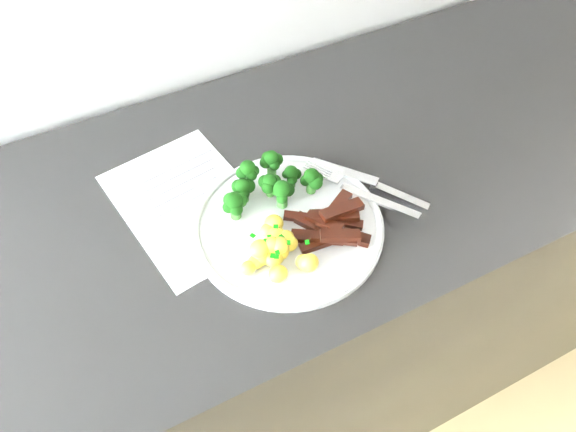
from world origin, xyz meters
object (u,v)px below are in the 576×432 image
(broccoli, at_px, (268,183))
(fork, at_px, (363,193))
(recipe_paper, at_px, (188,203))
(plate, at_px, (288,225))
(knife, at_px, (384,189))
(beef_strips, at_px, (331,225))
(counter, at_px, (238,337))
(potatoes, at_px, (276,249))

(broccoli, relative_size, fork, 0.90)
(recipe_paper, xyz_separation_m, fork, (0.24, -0.12, 0.02))
(plate, xyz_separation_m, knife, (0.17, -0.01, 0.00))
(broccoli, height_order, beef_strips, broccoli)
(counter, distance_m, potatoes, 0.48)
(fork, bearing_deg, counter, 157.64)
(plate, distance_m, beef_strips, 0.07)
(beef_strips, xyz_separation_m, knife, (0.12, 0.03, -0.01))
(recipe_paper, xyz_separation_m, plate, (0.12, -0.11, 0.01))
(plate, relative_size, fork, 1.58)
(broccoli, distance_m, knife, 0.19)
(broccoli, distance_m, beef_strips, 0.12)
(counter, distance_m, recipe_paper, 0.44)
(broccoli, bearing_deg, potatoes, -109.92)
(plate, xyz_separation_m, beef_strips, (0.05, -0.04, 0.01))
(recipe_paper, relative_size, knife, 1.72)
(plate, height_order, fork, fork)
(beef_strips, height_order, knife, beef_strips)
(recipe_paper, bearing_deg, broccoli, -24.47)
(broccoli, xyz_separation_m, potatoes, (-0.04, -0.11, -0.02))
(beef_strips, bearing_deg, recipe_paper, 137.71)
(recipe_paper, distance_m, broccoli, 0.13)
(counter, bearing_deg, beef_strips, -42.42)
(plate, bearing_deg, counter, 134.16)
(potatoes, height_order, knife, potatoes)
(fork, bearing_deg, beef_strips, -156.26)
(counter, height_order, broccoli, broccoli)
(knife, bearing_deg, broccoli, 158.04)
(counter, height_order, potatoes, potatoes)
(broccoli, bearing_deg, fork, -26.94)
(plate, height_order, knife, knife)
(plate, relative_size, knife, 1.65)
(potatoes, height_order, beef_strips, potatoes)
(plate, bearing_deg, potatoes, -133.71)
(plate, height_order, beef_strips, beef_strips)
(broccoli, xyz_separation_m, fork, (0.13, -0.07, -0.02))
(beef_strips, bearing_deg, potatoes, -177.05)
(counter, relative_size, beef_strips, 18.92)
(counter, xyz_separation_m, potatoes, (0.04, -0.12, 0.46))
(potatoes, bearing_deg, knife, 10.18)
(recipe_paper, distance_m, knife, 0.31)
(fork, relative_size, knife, 1.04)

